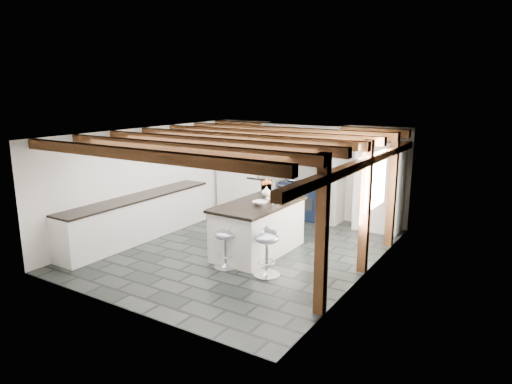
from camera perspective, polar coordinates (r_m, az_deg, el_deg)
The scene contains 6 objects.
ground at distance 9.16m, azimuth -1.87°, elevation -7.12°, with size 6.00×6.00×0.00m, color black.
room_shell at distance 10.34m, azimuth -0.35°, elevation 1.34°, with size 6.00×6.03×6.00m.
range_cooker at distance 11.25m, azimuth 5.72°, elevation -0.90°, with size 1.00×0.63×0.99m.
kitchen_island at distance 8.82m, azimuth 0.34°, elevation -4.41°, with size 1.10×2.04×1.33m.
bar_stool_near at distance 7.74m, azimuth 1.40°, elevation -6.75°, with size 0.49×0.49×0.86m.
bar_stool_far at distance 8.09m, azimuth -3.77°, elevation -6.19°, with size 0.51×0.51×0.79m.
Camera 1 is at (4.81, -7.14, 3.13)m, focal length 32.00 mm.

